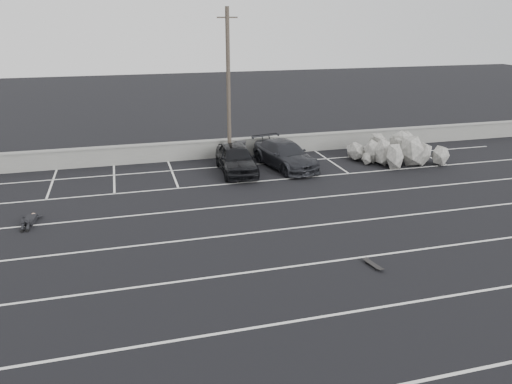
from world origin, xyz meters
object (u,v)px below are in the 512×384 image
object	(u,v)px
riprap_pile	(396,155)
trash_bin	(241,149)
skateboard	(373,265)
car_right	(285,155)
car_left	(236,158)
utility_pole	(228,86)
person	(31,217)

from	to	relation	value
riprap_pile	trash_bin	bearing A→B (deg)	156.42
skateboard	car_right	bearing A→B (deg)	75.40
car_left	car_right	world-z (taller)	car_left
riprap_pile	utility_pole	bearing A→B (deg)	160.51
car_left	utility_pole	distance (m)	4.21
car_left	skateboard	world-z (taller)	car_left
utility_pole	riprap_pile	distance (m)	10.09
car_right	riprap_pile	xyz separation A→B (m)	(6.23, -0.95, -0.19)
skateboard	utility_pole	bearing A→B (deg)	86.78
car_left	person	bearing A→B (deg)	-152.98
car_left	person	distance (m)	10.56
utility_pole	person	bearing A→B (deg)	-145.22
utility_pole	trash_bin	xyz separation A→B (m)	(0.76, 0.40, -3.74)
utility_pole	car_left	bearing A→B (deg)	-94.10
car_right	skateboard	xyz separation A→B (m)	(-0.82, -11.72, -0.64)
car_left	car_right	bearing A→B (deg)	6.08
car_right	utility_pole	bearing A→B (deg)	128.23
utility_pole	trash_bin	size ratio (longest dim) A/B	8.60
car_right	trash_bin	bearing A→B (deg)	113.80
car_left	car_right	size ratio (longest dim) A/B	0.90
trash_bin	car_left	bearing A→B (deg)	-108.58
car_left	skateboard	size ratio (longest dim) A/B	5.66
car_left	riprap_pile	size ratio (longest dim) A/B	0.84
trash_bin	person	bearing A→B (deg)	-145.69
utility_pole	car_right	bearing A→B (deg)	-39.77
car_right	riprap_pile	world-z (taller)	car_right
riprap_pile	person	bearing A→B (deg)	-168.93
utility_pole	riprap_pile	bearing A→B (deg)	-19.49
car_right	utility_pole	world-z (taller)	utility_pole
trash_bin	person	size ratio (longest dim) A/B	0.45
riprap_pile	skateboard	xyz separation A→B (m)	(-7.04, -10.78, -0.45)
car_left	riprap_pile	world-z (taller)	car_left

